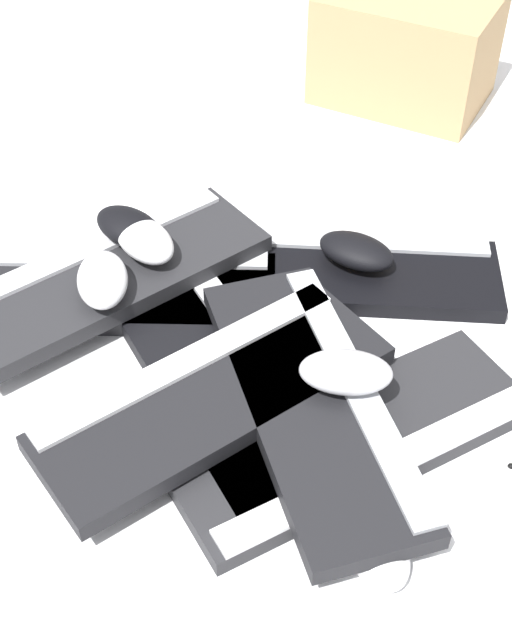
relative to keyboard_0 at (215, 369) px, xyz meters
The scene contains 15 objects.
ground_plane 0.11m from the keyboard_0, 162.96° to the left, with size 3.20×3.20×0.00m, color white.
keyboard_0 is the anchor object (origin of this frame).
keyboard_1 0.20m from the keyboard_0, 94.07° to the left, with size 0.46×0.30×0.03m.
keyboard_2 0.26m from the keyboard_0, behind, with size 0.37×0.45×0.03m.
keyboard_3 0.21m from the keyboard_0, 98.24° to the right, with size 0.39×0.44×0.03m.
keyboard_4 0.21m from the keyboard_0, 96.25° to the right, with size 0.46×0.25×0.03m.
keyboard_5 0.08m from the keyboard_0, 39.54° to the left, with size 0.46×0.26×0.03m.
keyboard_6 0.15m from the keyboard_0, 94.80° to the left, with size 0.37×0.45×0.03m.
mouse_0 0.27m from the keyboard_0, behind, with size 0.11×0.07×0.04m, color black.
mouse_1 0.25m from the keyboard_0, 110.58° to the right, with size 0.11×0.07×0.04m, color black.
mouse_2 0.19m from the keyboard_0, 84.92° to the right, with size 0.11×0.07×0.04m, color silver.
mouse_3 0.22m from the keyboard_0, 112.29° to the right, with size 0.11×0.07×0.04m, color silver.
mouse_5 0.31m from the keyboard_0, 72.90° to the left, with size 0.11×0.07×0.04m, color silver.
mouse_6 0.18m from the keyboard_0, 105.78° to the left, with size 0.11×0.07×0.04m, color #B7B7BC.
cardboard_box 0.78m from the keyboard_0, 165.83° to the right, with size 0.29×0.21×0.19m, color tan.
Camera 1 is at (0.67, 0.49, 0.84)m, focal length 50.00 mm.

